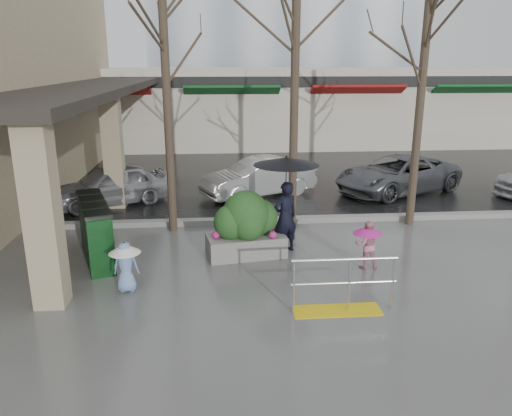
{
  "coord_description": "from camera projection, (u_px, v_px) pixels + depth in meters",
  "views": [
    {
      "loc": [
        -0.82,
        -9.19,
        4.35
      ],
      "look_at": [
        0.02,
        1.1,
        1.3
      ],
      "focal_mm": 35.0,
      "sensor_mm": 36.0,
      "label": 1
    }
  ],
  "objects": [
    {
      "name": "ground",
      "position": [
        259.0,
        285.0,
        10.08
      ],
      "size": [
        120.0,
        120.0,
        0.0
      ],
      "primitive_type": "plane",
      "color": "#51514F",
      "rests_on": "ground"
    },
    {
      "name": "street_asphalt",
      "position": [
        229.0,
        134.0,
        31.11
      ],
      "size": [
        120.0,
        36.0,
        0.01
      ],
      "primitive_type": "cube",
      "color": "black",
      "rests_on": "ground"
    },
    {
      "name": "curb",
      "position": [
        247.0,
        221.0,
        13.88
      ],
      "size": [
        120.0,
        0.3,
        0.15
      ],
      "primitive_type": "cube",
      "color": "gray",
      "rests_on": "ground"
    },
    {
      "name": "canopy_slab",
      "position": [
        92.0,
        84.0,
        16.32
      ],
      "size": [
        2.8,
        18.0,
        0.25
      ],
      "primitive_type": "cube",
      "color": "#2D2823",
      "rests_on": "pillar_front"
    },
    {
      "name": "pillar_front",
      "position": [
        42.0,
        214.0,
        8.8
      ],
      "size": [
        0.55,
        0.55,
        3.5
      ],
      "primitive_type": "cube",
      "color": "tan",
      "rests_on": "ground"
    },
    {
      "name": "pillar_back",
      "position": [
        113.0,
        151.0,
        15.01
      ],
      "size": [
        0.55,
        0.55,
        3.5
      ],
      "primitive_type": "cube",
      "color": "tan",
      "rests_on": "ground"
    },
    {
      "name": "storefront_row",
      "position": [
        267.0,
        106.0,
        26.84
      ],
      "size": [
        34.0,
        6.74,
        4.0
      ],
      "color": "beige",
      "rests_on": "ground"
    },
    {
      "name": "handrail",
      "position": [
        341.0,
        292.0,
        8.93
      ],
      "size": [
        1.9,
        0.5,
        1.03
      ],
      "color": "yellow",
      "rests_on": "ground"
    },
    {
      "name": "tree_west",
      "position": [
        164.0,
        29.0,
        11.92
      ],
      "size": [
        3.2,
        3.2,
        6.8
      ],
      "color": "#382B21",
      "rests_on": "ground"
    },
    {
      "name": "tree_midwest",
      "position": [
        296.0,
        23.0,
        12.13
      ],
      "size": [
        3.2,
        3.2,
        7.0
      ],
      "color": "#382B21",
      "rests_on": "ground"
    },
    {
      "name": "tree_mideast",
      "position": [
        426.0,
        40.0,
        12.49
      ],
      "size": [
        3.2,
        3.2,
        6.5
      ],
      "color": "#382B21",
      "rests_on": "ground"
    },
    {
      "name": "woman",
      "position": [
        286.0,
        190.0,
        11.47
      ],
      "size": [
        1.52,
        1.52,
        2.31
      ],
      "rotation": [
        0.0,
        0.0,
        3.58
      ],
      "color": "black",
      "rests_on": "ground"
    },
    {
      "name": "child_pink",
      "position": [
        367.0,
        241.0,
        10.77
      ],
      "size": [
        0.64,
        0.64,
        1.07
      ],
      "rotation": [
        0.0,
        0.0,
        3.07
      ],
      "color": "pink",
      "rests_on": "ground"
    },
    {
      "name": "child_blue",
      "position": [
        125.0,
        261.0,
        9.66
      ],
      "size": [
        0.62,
        0.62,
        1.02
      ],
      "rotation": [
        0.0,
        0.0,
        3.13
      ],
      "color": "#7794D4",
      "rests_on": "ground"
    },
    {
      "name": "planter",
      "position": [
        246.0,
        225.0,
        11.44
      ],
      "size": [
        1.89,
        1.16,
        1.55
      ],
      "rotation": [
        0.0,
        0.0,
        0.16
      ],
      "color": "gray",
      "rests_on": "ground"
    },
    {
      "name": "news_boxes",
      "position": [
        95.0,
        230.0,
        11.27
      ],
      "size": [
        1.29,
        2.48,
        1.36
      ],
      "rotation": [
        0.0,
        0.0,
        0.32
      ],
      "color": "#0B3412",
      "rests_on": "ground"
    },
    {
      "name": "car_a",
      "position": [
        111.0,
        185.0,
        15.54
      ],
      "size": [
        3.97,
        3.02,
        1.26
      ],
      "primitive_type": "imported",
      "rotation": [
        0.0,
        0.0,
        -1.1
      ],
      "color": "#A5A5A9",
      "rests_on": "ground"
    },
    {
      "name": "car_b",
      "position": [
        259.0,
        177.0,
        16.61
      ],
      "size": [
        4.03,
        2.81,
        1.26
      ],
      "primitive_type": "imported",
      "rotation": [
        0.0,
        0.0,
        -1.14
      ],
      "color": "silver",
      "rests_on": "ground"
    },
    {
      "name": "car_c",
      "position": [
        397.0,
        174.0,
        17.04
      ],
      "size": [
        4.99,
        3.86,
        1.26
      ],
      "primitive_type": "imported",
      "rotation": [
        0.0,
        0.0,
        -1.12
      ],
      "color": "#5A5D62",
      "rests_on": "ground"
    }
  ]
}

